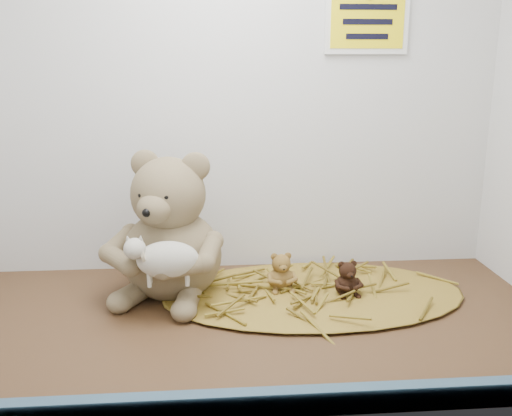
{
  "coord_description": "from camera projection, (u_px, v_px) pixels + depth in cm",
  "views": [
    {
      "loc": [
        -4.25,
        -97.04,
        47.27
      ],
      "look_at": [
        3.94,
        4.02,
        20.71
      ],
      "focal_mm": 40.0,
      "sensor_mm": 36.0,
      "label": 1
    }
  ],
  "objects": [
    {
      "name": "alcove_shell",
      "position": [
        232.0,
        72.0,
        1.03
      ],
      "size": [
        120.4,
        60.2,
        90.4
      ],
      "color": "#3D2615",
      "rests_on": "ground"
    },
    {
      "name": "front_rail",
      "position": [
        247.0,
        403.0,
        0.78
      ],
      "size": [
        119.28,
        2.2,
        3.6
      ],
      "primitive_type": "cube",
      "color": "#3E5F77",
      "rests_on": "shelf_floor"
    },
    {
      "name": "straw_bed",
      "position": [
        313.0,
        293.0,
        1.17
      ],
      "size": [
        62.23,
        36.13,
        1.2
      ],
      "primitive_type": "ellipsoid",
      "color": "brown",
      "rests_on": "shelf_floor"
    },
    {
      "name": "main_teddy",
      "position": [
        171.0,
        225.0,
        1.14
      ],
      "size": [
        31.71,
        32.48,
        29.97
      ],
      "primitive_type": null,
      "rotation": [
        0.0,
        0.0,
        -0.37
      ],
      "color": "#867A52",
      "rests_on": "shelf_floor"
    },
    {
      "name": "toy_lamb",
      "position": [
        168.0,
        260.0,
        1.05
      ],
      "size": [
        14.98,
        9.14,
        9.68
      ],
      "primitive_type": null,
      "color": "silver",
      "rests_on": "main_teddy"
    },
    {
      "name": "mini_teddy_tan",
      "position": [
        281.0,
        270.0,
        1.17
      ],
      "size": [
        6.99,
        7.32,
        7.94
      ],
      "primitive_type": null,
      "rotation": [
        0.0,
        0.0,
        0.09
      ],
      "color": "olive",
      "rests_on": "straw_bed"
    },
    {
      "name": "mini_teddy_brown",
      "position": [
        347.0,
        277.0,
        1.15
      ],
      "size": [
        6.46,
        6.74,
        7.17
      ],
      "primitive_type": null,
      "rotation": [
        0.0,
        0.0,
        0.12
      ],
      "color": "black",
      "rests_on": "straw_bed"
    },
    {
      "name": "wall_sign",
      "position": [
        367.0,
        22.0,
        1.23
      ],
      "size": [
        16.0,
        1.2,
        11.0
      ],
      "primitive_type": "cube",
      "color": "yellow",
      "rests_on": "back_wall"
    }
  ]
}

